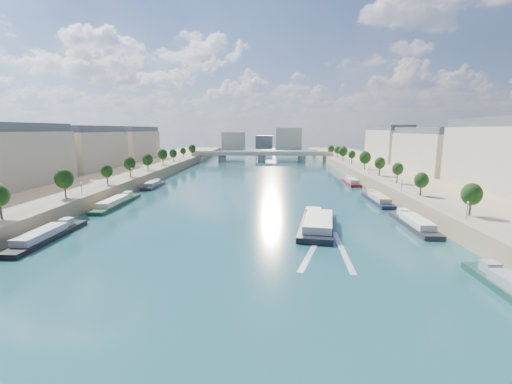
{
  "coord_description": "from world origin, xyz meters",
  "views": [
    {
      "loc": [
        7.09,
        -33.75,
        25.66
      ],
      "look_at": [
        2.3,
        78.41,
        5.0
      ],
      "focal_mm": 24.0,
      "sensor_mm": 36.0,
      "label": 1
    }
  ],
  "objects": [
    {
      "name": "ground",
      "position": [
        0.0,
        100.0,
        0.0
      ],
      "size": [
        700.0,
        700.0,
        0.0
      ],
      "primitive_type": "plane",
      "color": "#0E2D3E",
      "rests_on": "ground"
    },
    {
      "name": "quay_left",
      "position": [
        -72.0,
        100.0,
        2.5
      ],
      "size": [
        44.0,
        520.0,
        5.0
      ],
      "primitive_type": "cube",
      "color": "#9E8460",
      "rests_on": "ground"
    },
    {
      "name": "quay_right",
      "position": [
        72.0,
        100.0,
        2.5
      ],
      "size": [
        44.0,
        520.0,
        5.0
      ],
      "primitive_type": "cube",
      "color": "#9E8460",
      "rests_on": "ground"
    },
    {
      "name": "pave_left",
      "position": [
        -57.0,
        100.0,
        5.05
      ],
      "size": [
        14.0,
        520.0,
        0.1
      ],
      "primitive_type": "cube",
      "color": "gray",
      "rests_on": "quay_left"
    },
    {
      "name": "pave_right",
      "position": [
        57.0,
        100.0,
        5.05
      ],
      "size": [
        14.0,
        520.0,
        0.1
      ],
      "primitive_type": "cube",
      "color": "gray",
      "rests_on": "quay_right"
    },
    {
      "name": "trees_left",
      "position": [
        -55.0,
        102.0,
        10.48
      ],
      "size": [
        4.8,
        268.8,
        8.26
      ],
      "color": "#382B1E",
      "rests_on": "ground"
    },
    {
      "name": "trees_right",
      "position": [
        55.0,
        110.0,
        10.48
      ],
      "size": [
        4.8,
        268.8,
        8.26
      ],
      "color": "#382B1E",
      "rests_on": "ground"
    },
    {
      "name": "lamps_left",
      "position": [
        -52.5,
        90.0,
        7.78
      ],
      "size": [
        0.36,
        200.36,
        4.28
      ],
      "color": "black",
      "rests_on": "ground"
    },
    {
      "name": "lamps_right",
      "position": [
        52.5,
        105.0,
        7.78
      ],
      "size": [
        0.36,
        200.36,
        4.28
      ],
      "color": "black",
      "rests_on": "ground"
    },
    {
      "name": "buildings_left",
      "position": [
        -85.0,
        112.0,
        16.45
      ],
      "size": [
        16.0,
        226.0,
        23.2
      ],
      "color": "#C2B395",
      "rests_on": "ground"
    },
    {
      "name": "buildings_right",
      "position": [
        85.0,
        112.0,
        16.45
      ],
      "size": [
        16.0,
        226.0,
        23.2
      ],
      "color": "#C2B395",
      "rests_on": "ground"
    },
    {
      "name": "skyline",
      "position": [
        3.19,
        319.52,
        14.66
      ],
      "size": [
        79.0,
        42.0,
        22.0
      ],
      "color": "#C2B395",
      "rests_on": "ground"
    },
    {
      "name": "bridge",
      "position": [
        0.0,
        241.73,
        5.08
      ],
      "size": [
        112.0,
        12.0,
        8.15
      ],
      "color": "#C1B79E",
      "rests_on": "ground"
    },
    {
      "name": "tour_barge",
      "position": [
        19.54,
        53.91,
        1.13
      ],
      "size": [
        13.18,
        30.15,
        3.96
      ],
      "rotation": [
        0.0,
        0.0,
        -0.17
      ],
      "color": "black",
      "rests_on": "ground"
    },
    {
      "name": "wake",
      "position": [
        19.54,
        37.34,
        0.02
      ],
      "size": [
        11.97,
        26.03,
        0.04
      ],
      "color": "silver",
      "rests_on": "ground"
    },
    {
      "name": "moored_barges_left",
      "position": [
        -45.5,
        45.18,
        0.84
      ],
      "size": [
        5.0,
        158.93,
        3.6
      ],
      "color": "#161F30",
      "rests_on": "ground"
    },
    {
      "name": "moored_barges_right",
      "position": [
        45.5,
        53.07,
        0.84
      ],
      "size": [
        5.0,
        165.59,
        3.6
      ],
      "color": "black",
      "rests_on": "ground"
    }
  ]
}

